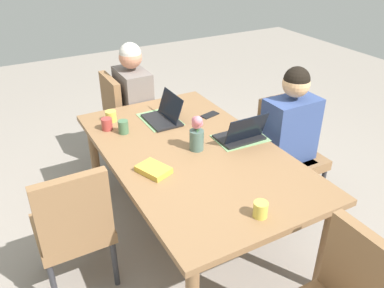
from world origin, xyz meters
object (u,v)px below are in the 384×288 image
person_head_left_left_mid (135,115)px  phone_black (210,115)px  book_red_cover (154,170)px  laptop_head_left_left_mid (164,116)px  coffee_mug_near_right (111,116)px  coffee_mug_centre_left (260,209)px  chair_near_right_near (73,224)px  laptop_far_left_near (241,135)px  flower_vase (197,132)px  coffee_mug_centre_right (123,127)px  person_far_left_near (287,149)px  chair_head_left_left_mid (125,116)px  chair_far_left_near (286,146)px  coffee_mug_near_left (107,124)px  dining_table (192,160)px

person_head_left_left_mid → phone_black: bearing=27.0°
book_red_cover → laptop_head_left_left_mid: bearing=128.2°
coffee_mug_near_right → coffee_mug_centre_left: coffee_mug_centre_left is taller
chair_near_right_near → laptop_far_left_near: bearing=91.6°
flower_vase → coffee_mug_centre_right: flower_vase is taller
flower_vase → person_far_left_near: bearing=87.4°
person_head_left_left_mid → flower_vase: person_head_left_left_mid is taller
coffee_mug_centre_left → book_red_cover: (-0.65, -0.32, -0.02)m
flower_vase → chair_near_right_near: bearing=-85.3°
chair_head_left_left_mid → book_red_cover: chair_head_left_left_mid is taller
chair_far_left_near → coffee_mug_centre_right: size_ratio=9.11×
coffee_mug_near_left → chair_far_left_near: bearing=67.4°
dining_table → coffee_mug_centre_right: coffee_mug_centre_right is taller
laptop_far_left_near → laptop_head_left_left_mid: laptop_far_left_near is taller
phone_black → person_head_left_left_mid: bearing=102.7°
person_head_left_left_mid → laptop_far_left_near: size_ratio=3.73×
coffee_mug_near_right → phone_black: bearing=68.6°
chair_near_right_near → laptop_far_left_near: (-0.03, 1.23, 0.28)m
coffee_mug_centre_left → coffee_mug_near_left: bearing=-164.1°
dining_table → laptop_head_left_left_mid: bearing=176.1°
dining_table → book_red_cover: 0.37m
chair_far_left_near → coffee_mug_centre_left: (0.81, -0.91, 0.28)m
person_head_left_left_mid → coffee_mug_centre_right: bearing=-26.7°
chair_head_left_left_mid → phone_black: bearing=29.5°
coffee_mug_near_left → coffee_mug_centre_left: bearing=15.9°
laptop_head_left_left_mid → coffee_mug_near_right: 0.41m
person_far_left_near → chair_head_left_left_mid: bearing=-144.5°
laptop_head_left_left_mid → book_red_cover: 0.72m
laptop_head_left_left_mid → dining_table: bearing=-3.9°
coffee_mug_near_left → dining_table: bearing=34.9°
dining_table → phone_black: size_ratio=12.30×
dining_table → laptop_far_left_near: size_ratio=5.77×
person_far_left_near → coffee_mug_centre_right: size_ratio=12.10×
person_head_left_left_mid → coffee_mug_centre_left: person_head_left_left_mid is taller
coffee_mug_near_left → person_head_left_left_mid: bearing=142.9°
coffee_mug_near_left → coffee_mug_centre_right: 0.14m
flower_vase → laptop_far_left_near: (0.04, 0.34, -0.09)m
dining_table → chair_far_left_near: 0.91m
person_far_left_near → person_head_left_left_mid: 1.43m
chair_far_left_near → phone_black: bearing=-127.2°
dining_table → laptop_far_left_near: laptop_far_left_near is taller
dining_table → book_red_cover: size_ratio=9.23×
chair_far_left_near → laptop_far_left_near: laptop_far_left_near is taller
chair_far_left_near → book_red_cover: 1.26m
laptop_head_left_left_mid → chair_head_left_left_mid: bearing=-173.1°
laptop_far_left_near → coffee_mug_centre_right: (-0.50, -0.69, 0.01)m
coffee_mug_near_right → coffee_mug_centre_left: size_ratio=0.95×
person_head_left_left_mid → coffee_mug_centre_left: (1.91, -0.04, 0.25)m
chair_head_left_left_mid → coffee_mug_centre_left: bearing=0.9°
dining_table → coffee_mug_centre_right: (-0.46, -0.31, 0.12)m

